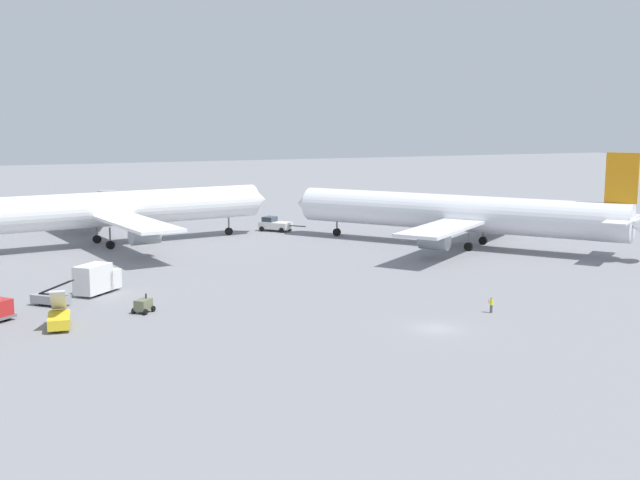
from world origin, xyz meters
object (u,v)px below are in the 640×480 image
object	(u,v)px
pushback_tug	(275,224)
ground_crew_ramp_agent_by_cones	(491,305)
gse_catering_truck_tall	(97,279)
gse_gpu_cart_small	(143,305)
jet_bridge	(104,204)
airliner_at_gate_left	(120,209)
airliner_being_pushed	(457,213)
gse_stair_truck_yellow	(59,318)
gse_belt_loader_portside	(51,298)

from	to	relation	value
pushback_tug	ground_crew_ramp_agent_by_cones	distance (m)	64.69
gse_catering_truck_tall	gse_gpu_cart_small	world-z (taller)	gse_catering_truck_tall
gse_catering_truck_tall	jet_bridge	size ratio (longest dim) A/B	0.26
pushback_tug	gse_gpu_cart_small	size ratio (longest dim) A/B	2.91
airliner_at_gate_left	airliner_being_pushed	xyz separation A→B (m)	(47.93, -22.63, -0.54)
gse_stair_truck_yellow	ground_crew_ramp_agent_by_cones	xyz separation A→B (m)	(41.30, -11.58, -0.18)
airliner_being_pushed	gse_gpu_cart_small	bearing A→B (deg)	-156.52
airliner_at_gate_left	pushback_tug	world-z (taller)	airliner_at_gate_left
gse_catering_truck_tall	jet_bridge	xyz separation A→B (m)	(9.97, 61.72, 2.04)
airliner_being_pushed	gse_stair_truck_yellow	world-z (taller)	airliner_being_pushed
gse_catering_truck_tall	ground_crew_ramp_agent_by_cones	xyz separation A→B (m)	(35.85, -25.35, -0.91)
gse_stair_truck_yellow	jet_bridge	world-z (taller)	jet_bridge
gse_stair_truck_yellow	jet_bridge	size ratio (longest dim) A/B	0.21
pushback_tug	gse_stair_truck_yellow	bearing A→B (deg)	-128.11
airliner_at_gate_left	gse_stair_truck_yellow	xyz separation A→B (m)	(-13.99, -48.62, -4.66)
gse_stair_truck_yellow	jet_bridge	xyz separation A→B (m)	(15.42, 75.49, 2.77)
gse_catering_truck_tall	ground_crew_ramp_agent_by_cones	bearing A→B (deg)	-35.26
airliner_at_gate_left	gse_belt_loader_portside	bearing A→B (deg)	-109.70
airliner_at_gate_left	airliner_being_pushed	world-z (taller)	airliner_at_gate_left
pushback_tug	jet_bridge	bearing A→B (deg)	139.55
gse_catering_truck_tall	gse_gpu_cart_small	distance (m)	11.43
airliner_at_gate_left	gse_stair_truck_yellow	bearing A→B (deg)	-106.05
ground_crew_ramp_agent_by_cones	jet_bridge	bearing A→B (deg)	106.56
pushback_tug	gse_belt_loader_portside	distance (m)	59.94
gse_gpu_cart_small	gse_belt_loader_portside	size ratio (longest dim) A/B	0.60
airliner_at_gate_left	ground_crew_ramp_agent_by_cones	distance (m)	66.28
gse_catering_truck_tall	gse_gpu_cart_small	bearing A→B (deg)	-74.29
gse_stair_truck_yellow	gse_catering_truck_tall	distance (m)	14.83
gse_belt_loader_portside	jet_bridge	size ratio (longest dim) A/B	0.19
airliner_at_gate_left	jet_bridge	distance (m)	26.97
gse_gpu_cart_small	jet_bridge	xyz separation A→B (m)	(6.88, 72.68, 3.01)
pushback_tug	airliner_being_pushed	bearing A→B (deg)	-53.24
gse_stair_truck_yellow	ground_crew_ramp_agent_by_cones	world-z (taller)	gse_stair_truck_yellow
airliner_at_gate_left	gse_gpu_cart_small	world-z (taller)	airliner_at_gate_left
jet_bridge	gse_catering_truck_tall	bearing A→B (deg)	-99.17
gse_stair_truck_yellow	gse_belt_loader_portside	size ratio (longest dim) A/B	1.10
pushback_tug	jet_bridge	distance (m)	34.58
airliner_at_gate_left	gse_gpu_cart_small	xyz separation A→B (m)	(-5.45, -45.81, -4.89)
airliner_being_pushed	pushback_tug	size ratio (longest dim) A/B	6.52
gse_stair_truck_yellow	gse_belt_loader_portside	bearing A→B (deg)	89.28
airliner_being_pushed	ground_crew_ramp_agent_by_cones	xyz separation A→B (m)	(-20.62, -37.57, -4.30)
airliner_at_gate_left	jet_bridge	size ratio (longest dim) A/B	2.28
gse_gpu_cart_small	ground_crew_ramp_agent_by_cones	world-z (taller)	gse_gpu_cart_small
gse_catering_truck_tall	airliner_being_pushed	bearing A→B (deg)	12.22
pushback_tug	gse_catering_truck_tall	world-z (taller)	gse_catering_truck_tall
airliner_being_pushed	pushback_tug	xyz separation A→B (m)	(-20.26, 27.12, -3.95)
airliner_at_gate_left	ground_crew_ramp_agent_by_cones	bearing A→B (deg)	-65.60
gse_gpu_cart_small	ground_crew_ramp_agent_by_cones	distance (m)	35.78
pushback_tug	gse_stair_truck_yellow	distance (m)	67.50
gse_gpu_cart_small	gse_belt_loader_portside	distance (m)	11.00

